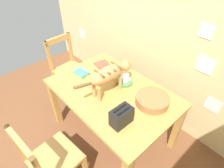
# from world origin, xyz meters

# --- Properties ---
(wall_rear) EXTENTS (4.38, 0.11, 2.50)m
(wall_rear) POSITION_xyz_m (0.00, 1.87, 1.25)
(wall_rear) COLOR #D7C488
(wall_rear) RESTS_ON ground_plane
(dining_table) EXTENTS (1.39, 0.93, 0.75)m
(dining_table) POSITION_xyz_m (0.14, 1.07, 0.66)
(dining_table) COLOR #BC8C42
(dining_table) RESTS_ON ground_plane
(cat) EXTENTS (0.16, 0.70, 0.32)m
(cat) POSITION_xyz_m (0.13, 1.06, 0.98)
(cat) COLOR #CC874B
(cat) RESTS_ON dining_table
(saucer_bowl) EXTENTS (0.19, 0.19, 0.04)m
(saucer_bowl) POSITION_xyz_m (0.13, 1.27, 0.77)
(saucer_bowl) COLOR #468E4F
(saucer_bowl) RESTS_ON dining_table
(coffee_mug) EXTENTS (0.14, 0.09, 0.09)m
(coffee_mug) POSITION_xyz_m (0.13, 1.27, 0.83)
(coffee_mug) COLOR white
(coffee_mug) RESTS_ON saucer_bowl
(magazine) EXTENTS (0.30, 0.23, 0.01)m
(magazine) POSITION_xyz_m (-0.29, 1.32, 0.75)
(magazine) COLOR #DA4834
(magazine) RESTS_ON dining_table
(book_stack) EXTENTS (0.19, 0.13, 0.04)m
(book_stack) POSITION_xyz_m (-0.34, 1.00, 0.77)
(book_stack) COLOR yellow
(book_stack) RESTS_ON dining_table
(wicker_basket) EXTENTS (0.34, 0.34, 0.08)m
(wicker_basket) POSITION_xyz_m (0.54, 1.25, 0.79)
(wicker_basket) COLOR #9F643A
(wicker_basket) RESTS_ON dining_table
(toaster) EXTENTS (0.12, 0.20, 0.18)m
(toaster) POSITION_xyz_m (0.51, 0.85, 0.83)
(toaster) COLOR black
(toaster) RESTS_ON dining_table
(wooden_chair_near) EXTENTS (0.46, 0.46, 0.93)m
(wooden_chair_near) POSITION_xyz_m (0.23, 0.23, 0.46)
(wooden_chair_near) COLOR #BE8847
(wooden_chair_near) RESTS_ON ground_plane
(wooden_chair_far) EXTENTS (0.45, 0.45, 0.93)m
(wooden_chair_far) POSITION_xyz_m (-0.94, 1.15, 0.46)
(wooden_chair_far) COLOR #BD8A47
(wooden_chair_far) RESTS_ON ground_plane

